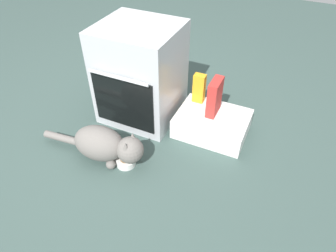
% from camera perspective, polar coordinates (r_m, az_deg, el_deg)
% --- Properties ---
extents(ground, '(8.00, 8.00, 0.00)m').
position_cam_1_polar(ground, '(2.35, -8.69, -2.75)').
color(ground, '#384C47').
extents(oven, '(0.58, 0.59, 0.77)m').
position_cam_1_polar(oven, '(2.38, -5.23, 9.77)').
color(oven, '#B7BABF').
rests_on(oven, ground).
extents(pantry_cabinet, '(0.54, 0.41, 0.16)m').
position_cam_1_polar(pantry_cabinet, '(2.37, 8.35, 0.45)').
color(pantry_cabinet, white).
rests_on(pantry_cabinet, ground).
extents(food_bowl, '(0.14, 0.14, 0.08)m').
position_cam_1_polar(food_bowl, '(2.15, -7.99, -6.62)').
color(food_bowl, white).
rests_on(food_bowl, ground).
extents(cat, '(0.81, 0.27, 0.27)m').
position_cam_1_polar(cat, '(2.13, -11.77, -3.46)').
color(cat, slate).
rests_on(cat, ground).
extents(juice_carton, '(0.09, 0.06, 0.24)m').
position_cam_1_polar(juice_carton, '(2.39, 5.91, 7.11)').
color(juice_carton, orange).
rests_on(juice_carton, pantry_cabinet).
extents(cereal_box, '(0.07, 0.18, 0.28)m').
position_cam_1_polar(cereal_box, '(2.27, 8.80, 5.42)').
color(cereal_box, '#B72D28').
rests_on(cereal_box, pantry_cabinet).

